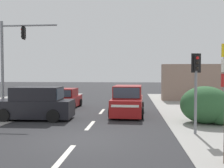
{
  "coord_description": "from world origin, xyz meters",
  "views": [
    {
      "loc": [
        2.24,
        -10.3,
        2.68
      ],
      "look_at": [
        1.04,
        4.0,
        2.11
      ],
      "focal_mm": 42.0,
      "sensor_mm": 36.0,
      "label": 1
    }
  ],
  "objects_px": {
    "pedestal_signal_right_kerb": "(196,80)",
    "suv_oncoming_near": "(35,104)",
    "traffic_signal_mast": "(10,55)",
    "suv_oncoming_mid": "(128,101)",
    "hatchback_kerbside_parked": "(67,99)"
  },
  "relations": [
    {
      "from": "pedestal_signal_right_kerb",
      "to": "suv_oncoming_mid",
      "type": "height_order",
      "value": "pedestal_signal_right_kerb"
    },
    {
      "from": "traffic_signal_mast",
      "to": "pedestal_signal_right_kerb",
      "type": "bearing_deg",
      "value": -22.53
    },
    {
      "from": "traffic_signal_mast",
      "to": "suv_oncoming_mid",
      "type": "height_order",
      "value": "traffic_signal_mast"
    },
    {
      "from": "pedestal_signal_right_kerb",
      "to": "suv_oncoming_near",
      "type": "distance_m",
      "value": 9.15
    },
    {
      "from": "pedestal_signal_right_kerb",
      "to": "hatchback_kerbside_parked",
      "type": "bearing_deg",
      "value": 133.76
    },
    {
      "from": "suv_oncoming_mid",
      "to": "traffic_signal_mast",
      "type": "bearing_deg",
      "value": -173.81
    },
    {
      "from": "traffic_signal_mast",
      "to": "suv_oncoming_near",
      "type": "relative_size",
      "value": 1.31
    },
    {
      "from": "pedestal_signal_right_kerb",
      "to": "hatchback_kerbside_parked",
      "type": "relative_size",
      "value": 0.97
    },
    {
      "from": "traffic_signal_mast",
      "to": "pedestal_signal_right_kerb",
      "type": "height_order",
      "value": "traffic_signal_mast"
    },
    {
      "from": "traffic_signal_mast",
      "to": "suv_oncoming_mid",
      "type": "bearing_deg",
      "value": 6.19
    },
    {
      "from": "traffic_signal_mast",
      "to": "pedestal_signal_right_kerb",
      "type": "distance_m",
      "value": 11.51
    },
    {
      "from": "suv_oncoming_near",
      "to": "hatchback_kerbside_parked",
      "type": "height_order",
      "value": "suv_oncoming_near"
    },
    {
      "from": "suv_oncoming_near",
      "to": "suv_oncoming_mid",
      "type": "distance_m",
      "value": 5.77
    },
    {
      "from": "traffic_signal_mast",
      "to": "hatchback_kerbside_parked",
      "type": "xyz_separation_m",
      "value": [
        2.63,
        3.9,
        -3.13
      ]
    },
    {
      "from": "traffic_signal_mast",
      "to": "suv_oncoming_mid",
      "type": "distance_m",
      "value": 8.05
    }
  ]
}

